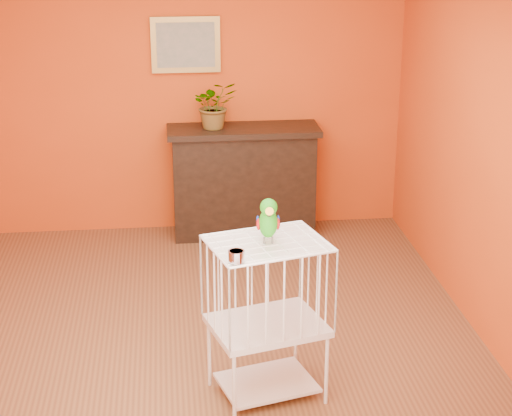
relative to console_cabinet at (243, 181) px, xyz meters
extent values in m
plane|color=brown|center=(-0.49, -2.01, -0.51)|extent=(4.50, 4.50, 0.00)
plane|color=#CA4713|center=(-0.49, 0.24, 0.79)|extent=(4.00, 0.00, 4.00)
plane|color=#CA4713|center=(-0.49, -4.26, 0.79)|extent=(4.00, 0.00, 4.00)
plane|color=#CA4713|center=(1.51, -2.01, 0.79)|extent=(0.00, 4.50, 4.50)
cube|color=black|center=(0.00, 0.00, -0.03)|extent=(1.30, 0.43, 0.97)
cube|color=black|center=(0.00, 0.00, 0.48)|extent=(1.38, 0.50, 0.05)
cube|color=black|center=(0.00, -0.19, -0.03)|extent=(0.91, 0.02, 0.49)
cube|color=maroon|center=(-0.27, -0.05, -0.14)|extent=(0.05, 0.19, 0.30)
cube|color=#3C4F27|center=(-0.18, -0.05, -0.14)|extent=(0.05, 0.19, 0.30)
cube|color=maroon|center=(-0.08, -0.05, -0.14)|extent=(0.05, 0.19, 0.30)
cube|color=#3C4F27|center=(0.02, -0.05, -0.14)|extent=(0.05, 0.19, 0.30)
cube|color=maroon|center=(0.13, -0.05, -0.14)|extent=(0.05, 0.19, 0.30)
imported|color=#26722D|center=(-0.26, -0.02, 0.68)|extent=(0.46, 0.49, 0.34)
cube|color=#A3803A|center=(-0.49, 0.21, 1.24)|extent=(0.62, 0.03, 0.50)
cube|color=gray|center=(-0.49, 0.20, 1.24)|extent=(0.52, 0.01, 0.40)
cube|color=silver|center=(-0.12, -2.80, -0.43)|extent=(0.67, 0.58, 0.02)
cube|color=silver|center=(-0.12, -2.80, -0.02)|extent=(0.79, 0.68, 0.04)
cube|color=silver|center=(-0.12, -2.80, 0.53)|extent=(0.79, 0.68, 0.01)
cylinder|color=silver|center=(-0.35, -3.11, -0.28)|extent=(0.03, 0.03, 0.47)
cylinder|color=silver|center=(0.24, -2.95, -0.28)|extent=(0.03, 0.03, 0.47)
cylinder|color=silver|center=(-0.47, -2.66, -0.28)|extent=(0.03, 0.03, 0.47)
cylinder|color=silver|center=(0.12, -2.49, -0.28)|extent=(0.03, 0.03, 0.47)
cylinder|color=silver|center=(-0.33, -3.08, 0.57)|extent=(0.09, 0.09, 0.07)
cylinder|color=#59544C|center=(-0.14, -2.81, 0.55)|extent=(0.01, 0.01, 0.04)
cylinder|color=#59544C|center=(-0.09, -2.81, 0.55)|extent=(0.01, 0.01, 0.04)
ellipsoid|color=#1C9411|center=(-0.11, -2.81, 0.66)|extent=(0.12, 0.17, 0.21)
ellipsoid|color=#1C9411|center=(-0.12, -2.84, 0.77)|extent=(0.11, 0.11, 0.10)
cone|color=orange|center=(-0.12, -2.89, 0.76)|extent=(0.05, 0.07, 0.07)
cone|color=black|center=(-0.12, -2.88, 0.74)|extent=(0.03, 0.03, 0.03)
sphere|color=black|center=(-0.15, -2.86, 0.78)|extent=(0.01, 0.01, 0.01)
sphere|color=black|center=(-0.08, -2.86, 0.78)|extent=(0.01, 0.01, 0.01)
ellipsoid|color=#A50C0C|center=(-0.17, -2.80, 0.65)|extent=(0.03, 0.06, 0.07)
ellipsoid|color=navy|center=(-0.05, -2.80, 0.65)|extent=(0.03, 0.06, 0.07)
cone|color=#1C9411|center=(-0.11, -2.74, 0.59)|extent=(0.07, 0.15, 0.11)
camera|label=1|loc=(-0.70, -7.50, 2.48)|focal=60.00mm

